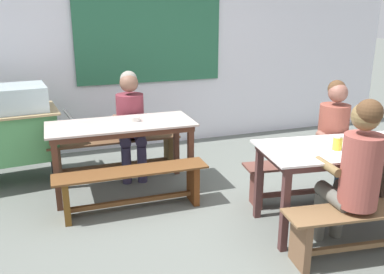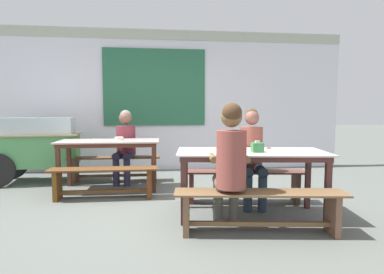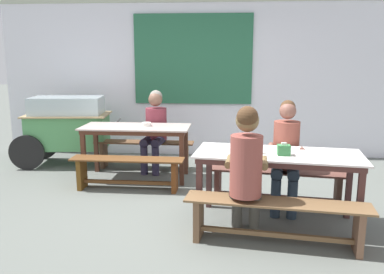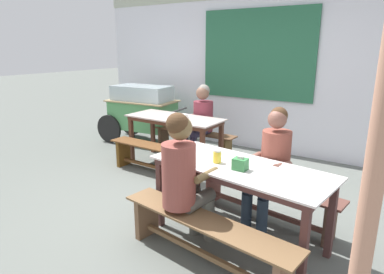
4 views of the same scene
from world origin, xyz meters
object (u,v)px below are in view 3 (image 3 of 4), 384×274
bench_far_front (128,170)px  bench_near_back (276,182)px  bench_far_back (144,151)px  person_near_front (246,166)px  dining_table_far (136,132)px  bench_near_front (276,217)px  condiment_jar (257,147)px  person_center_facing (155,125)px  tissue_box (284,150)px  person_right_near_table (286,150)px  dining_table_near (278,160)px  soup_bowl (146,124)px  food_cart (67,125)px

bench_far_front → bench_near_back: 1.96m
bench_far_back → person_near_front: size_ratio=1.19×
dining_table_far → bench_near_front: (1.77, -2.00, -0.41)m
dining_table_far → condiment_jar: size_ratio=12.32×
person_center_facing → condiment_jar: person_center_facing is taller
bench_far_front → tissue_box: size_ratio=11.64×
bench_far_back → person_right_near_table: 2.56m
dining_table_near → bench_far_front: bearing=153.1°
person_center_facing → condiment_jar: (1.41, -1.97, 0.13)m
person_center_facing → dining_table_near: bearing=-49.7°
tissue_box → soup_bowl: 2.36m
dining_table_far → bench_near_back: 2.17m
bench_near_front → person_center_facing: 2.95m
person_near_front → dining_table_far: bearing=128.2°
dining_table_far → person_near_front: bearing=-51.8°
dining_table_near → person_right_near_table: size_ratio=1.41×
person_center_facing → soup_bowl: bearing=-96.9°
person_center_facing → person_near_front: (1.29, -2.35, 0.03)m
bench_far_front → person_center_facing: bearing=78.1°
dining_table_near → person_center_facing: person_center_facing is taller
bench_near_back → bench_near_front: (-0.14, -1.05, -0.00)m
tissue_box → soup_bowl: tissue_box is taller
dining_table_near → condiment_jar: size_ratio=14.15×
person_near_front → condiment_jar: (0.13, 0.38, 0.09)m
dining_table_far → bench_near_front: 2.70m
soup_bowl → bench_near_back: bearing=-29.1°
bench_far_front → person_near_front: size_ratio=1.14×
condiment_jar → person_near_front: bearing=-108.3°
dining_table_far → dining_table_near: same height
condiment_jar → bench_near_front: bearing=-72.3°
person_right_near_table → soup_bowl: 2.13m
person_right_near_table → dining_table_far: bearing=152.6°
tissue_box → person_near_front: bearing=-140.1°
bench_near_back → person_center_facing: (-1.71, 1.40, 0.43)m
bench_far_front → person_near_front: bearing=-42.3°
dining_table_far → dining_table_near: (1.84, -1.47, 0.01)m
person_center_facing → condiment_jar: 2.42m
bench_far_front → condiment_jar: (1.62, -0.97, 0.56)m
food_cart → person_near_front: person_near_front is taller
bench_far_back → soup_bowl: 0.73m
bench_near_back → person_center_facing: bearing=140.6°
tissue_box → person_right_near_table: bearing=78.5°
condiment_jar → bench_far_back: bearing=128.2°
bench_near_front → soup_bowl: size_ratio=12.82×
person_right_near_table → condiment_jar: 0.62m
person_near_front → person_right_near_table: person_near_front is taller
food_cart → tissue_box: 3.91m
person_near_front → soup_bowl: (-1.34, 1.93, 0.05)m
bench_near_back → condiment_jar: (-0.30, -0.56, 0.55)m
bench_far_back → bench_near_back: 2.41m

